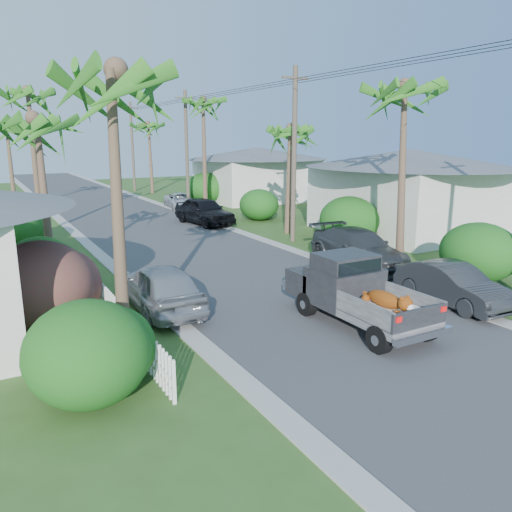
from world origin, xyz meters
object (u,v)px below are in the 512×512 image
parked_car_rf (204,211)px  utility_pole_d (132,146)px  palm_l_a (108,72)px  palm_r_b (289,129)px  parked_car_rn (452,285)px  palm_r_c (203,101)px  pickup_truck (350,289)px  parked_car_rm (358,249)px  utility_pole_b (294,155)px  palm_r_d (149,124)px  palm_l_d (6,124)px  house_right_near (408,194)px  parked_car_rd (180,201)px  palm_l_b (37,119)px  palm_l_c (28,92)px  house_right_far (257,176)px  palm_r_a (408,87)px  utility_pole_c (187,149)px

parked_car_rf → utility_pole_d: utility_pole_d is taller
palm_l_a → palm_r_b: 17.57m
parked_car_rn → palm_r_c: size_ratio=0.44×
pickup_truck → parked_car_rm: (4.62, 4.99, -0.21)m
palm_r_b → utility_pole_b: size_ratio=0.80×
palm_l_a → palm_r_d: 39.12m
palm_l_d → house_right_near: palm_l_d is taller
parked_car_rd → palm_r_d: 13.41m
utility_pole_d → house_right_near: bearing=-76.6°
parked_car_rn → palm_l_b: size_ratio=0.56×
palm_r_d → palm_l_b: bearing=-115.4°
palm_r_b → palm_r_c: palm_r_c is taller
parked_car_rf → palm_l_c: palm_l_c is taller
parked_car_rf → palm_r_c: size_ratio=0.53×
palm_r_c → house_right_far: 9.90m
parked_car_rn → palm_r_b: palm_r_b is taller
parked_car_rm → palm_r_d: size_ratio=0.68×
palm_r_a → palm_r_b: size_ratio=1.21×
house_right_near → utility_pole_b: (-7.40, 1.00, 2.38)m
house_right_near → utility_pole_d: utility_pole_d is taller
parked_car_rn → utility_pole_b: (1.23, 11.46, 3.91)m
palm_l_b → palm_l_d: (0.30, 22.00, 0.29)m
palm_l_d → palm_r_b: size_ratio=1.07×
parked_car_rm → palm_r_a: palm_r_a is taller
palm_l_a → palm_r_b: bearing=43.2°
palm_l_a → palm_l_c: palm_l_c is taller
parked_car_rn → palm_r_a: 8.31m
parked_car_rm → utility_pole_b: (0.60, 6.00, 3.80)m
palm_l_a → utility_pole_b: size_ratio=0.91×
house_right_far → utility_pole_c: utility_pole_c is taller
palm_r_d → palm_l_d: bearing=-155.2°
pickup_truck → parked_car_rm: 6.80m
palm_r_b → utility_pole_d: size_ratio=0.80×
palm_l_b → utility_pole_d: utility_pole_d is taller
palm_l_b → parked_car_rd: bearing=53.9°
palm_l_b → palm_r_d: 31.00m
parked_car_rn → utility_pole_b: 12.17m
palm_l_d → palm_r_b: (13.10, -19.00, -0.49)m
palm_r_c → palm_r_d: (0.30, 14.00, -1.37)m
pickup_truck → house_right_near: (12.62, 9.99, 1.21)m
palm_r_d → utility_pole_d: utility_pole_d is taller
parked_car_rn → palm_l_a: size_ratio=0.51×
utility_pole_c → parked_car_rf: bearing=-104.5°
parked_car_rm → house_right_far: house_right_far is taller
palm_l_b → utility_pole_d: 33.42m
house_right_far → parked_car_rd: bearing=-167.2°
parked_car_rd → palm_l_d: 14.16m
palm_l_a → house_right_far: bearing=54.6°
parked_car_rf → palm_r_d: (2.90, 19.73, 5.88)m
utility_pole_c → utility_pole_d: 15.00m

